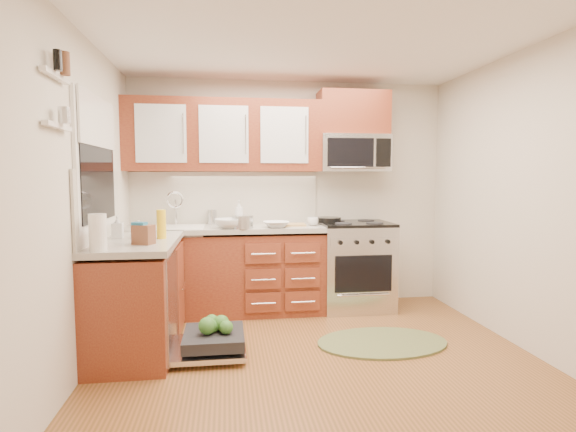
{
  "coord_description": "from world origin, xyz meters",
  "views": [
    {
      "loc": [
        -0.71,
        -3.28,
        1.44
      ],
      "look_at": [
        -0.14,
        0.85,
        1.08
      ],
      "focal_mm": 28.0,
      "sensor_mm": 36.0,
      "label": 1
    }
  ],
  "objects": [
    {
      "name": "base_cabinet_left",
      "position": [
        -1.45,
        0.52,
        0.42
      ],
      "size": [
        0.6,
        1.25,
        0.85
      ],
      "primitive_type": "cube",
      "color": "maroon",
      "rests_on": "ground"
    },
    {
      "name": "microwave",
      "position": [
        0.68,
        1.55,
        1.7
      ],
      "size": [
        0.76,
        0.38,
        0.4
      ],
      "primitive_type": null,
      "color": "silver",
      "rests_on": "ground"
    },
    {
      "name": "wall_right",
      "position": [
        1.75,
        0.0,
        1.25
      ],
      "size": [
        0.04,
        3.5,
        2.5
      ],
      "primitive_type": "cube",
      "color": "beige",
      "rests_on": "ground"
    },
    {
      "name": "bowl_b",
      "position": [
        -0.68,
        1.25,
        0.97
      ],
      "size": [
        0.37,
        0.37,
        0.1
      ],
      "primitive_type": "imported",
      "rotation": [
        0.0,
        0.0,
        -0.27
      ],
      "color": "#999999",
      "rests_on": "countertop_back"
    },
    {
      "name": "skillet",
      "position": [
        0.4,
        1.49,
        0.98
      ],
      "size": [
        0.35,
        0.35,
        0.05
      ],
      "primitive_type": "cylinder",
      "rotation": [
        0.0,
        0.0,
        -0.39
      ],
      "color": "black",
      "rests_on": "range"
    },
    {
      "name": "wall_front",
      "position": [
        0.0,
        -1.75,
        1.25
      ],
      "size": [
        3.5,
        0.04,
        2.5
      ],
      "primitive_type": "cube",
      "color": "beige",
      "rests_on": "ground"
    },
    {
      "name": "window",
      "position": [
        -1.74,
        0.5,
        1.55
      ],
      "size": [
        0.03,
        1.05,
        1.05
      ],
      "primitive_type": null,
      "color": "white",
      "rests_on": "ground"
    },
    {
      "name": "soap_bottle_a",
      "position": [
        -0.58,
        1.56,
        1.06
      ],
      "size": [
        0.11,
        0.11,
        0.26
      ],
      "primitive_type": "imported",
      "rotation": [
        0.0,
        0.0,
        0.11
      ],
      "color": "#999999",
      "rests_on": "countertop_back"
    },
    {
      "name": "soap_bottle_c",
      "position": [
        -1.45,
        0.63,
        1.0
      ],
      "size": [
        0.12,
        0.12,
        0.15
      ],
      "primitive_type": "imported",
      "rotation": [
        0.0,
        0.0,
        -0.01
      ],
      "color": "#999999",
      "rests_on": "countertop_left"
    },
    {
      "name": "backsplash_left",
      "position": [
        -1.74,
        0.52,
        1.21
      ],
      "size": [
        0.02,
        1.25,
        0.57
      ],
      "primitive_type": "cube",
      "color": "beige",
      "rests_on": "ground"
    },
    {
      "name": "wooden_box",
      "position": [
        -1.34,
        0.26,
        1.0
      ],
      "size": [
        0.18,
        0.16,
        0.15
      ],
      "primitive_type": "cube",
      "rotation": [
        0.0,
        0.0,
        -0.43
      ],
      "color": "brown",
      "rests_on": "countertop_left"
    },
    {
      "name": "cutting_board",
      "position": [
        -0.04,
        1.4,
        0.94
      ],
      "size": [
        0.32,
        0.21,
        0.02
      ],
      "primitive_type": "cube",
      "rotation": [
        0.0,
        0.0,
        -0.03
      ],
      "color": "tan",
      "rests_on": "countertop_back"
    },
    {
      "name": "blue_carton",
      "position": [
        -1.37,
        0.26,
        1.01
      ],
      "size": [
        0.12,
        0.1,
        0.17
      ],
      "primitive_type": "cube",
      "rotation": [
        0.0,
        0.0,
        -0.41
      ],
      "color": "teal",
      "rests_on": "countertop_left"
    },
    {
      "name": "cabinet_over_mw",
      "position": [
        0.68,
        1.57,
        2.13
      ],
      "size": [
        0.76,
        0.35,
        0.47
      ],
      "primitive_type": "cube",
      "color": "maroon",
      "rests_on": "ground"
    },
    {
      "name": "countertop_left",
      "position": [
        -1.44,
        0.53,
        0.9
      ],
      "size": [
        0.64,
        1.27,
        0.05
      ],
      "primitive_type": "cube",
      "color": "#A5A097",
      "rests_on": "base_cabinet_left"
    },
    {
      "name": "countertop_back",
      "position": [
        -0.72,
        1.44,
        0.9
      ],
      "size": [
        2.07,
        0.64,
        0.05
      ],
      "primitive_type": "cube",
      "color": "#A5A097",
      "rests_on": "base_cabinet_back"
    },
    {
      "name": "wall_left",
      "position": [
        -1.75,
        0.0,
        1.25
      ],
      "size": [
        0.04,
        3.5,
        2.5
      ],
      "primitive_type": "cube",
      "color": "beige",
      "rests_on": "ground"
    },
    {
      "name": "dishwasher",
      "position": [
        -0.86,
        0.3,
        0.1
      ],
      "size": [
        0.7,
        0.6,
        0.2
      ],
      "primitive_type": null,
      "color": "silver",
      "rests_on": "ground"
    },
    {
      "name": "soap_bottle_b",
      "position": [
        -1.62,
        0.63,
        1.02
      ],
      "size": [
        0.09,
        0.09,
        0.19
      ],
      "primitive_type": "imported",
      "rotation": [
        0.0,
        0.0,
        0.06
      ],
      "color": "#999999",
      "rests_on": "countertop_left"
    },
    {
      "name": "bowl_a",
      "position": [
        -0.21,
        1.25,
        0.96
      ],
      "size": [
        0.29,
        0.29,
        0.06
      ],
      "primitive_type": "imported",
      "rotation": [
        0.0,
        0.0,
        0.14
      ],
      "color": "#999999",
      "rests_on": "countertop_back"
    },
    {
      "name": "paper_towel_roll",
      "position": [
        -1.6,
        -0.02,
        1.06
      ],
      "size": [
        0.14,
        0.14,
        0.26
      ],
      "primitive_type": "cylinder",
      "rotation": [
        0.0,
        0.0,
        0.16
      ],
      "color": "white",
      "rests_on": "countertop_left"
    },
    {
      "name": "upper_cabinets",
      "position": [
        -0.73,
        1.57,
        1.88
      ],
      "size": [
        2.05,
        0.35,
        0.75
      ],
      "primitive_type": null,
      "color": "maroon",
      "rests_on": "ground"
    },
    {
      "name": "range",
      "position": [
        0.68,
        1.43,
        0.47
      ],
      "size": [
        0.76,
        0.64,
        0.95
      ],
      "primitive_type": null,
      "color": "silver",
      "rests_on": "ground"
    },
    {
      "name": "ceiling",
      "position": [
        0.0,
        0.0,
        2.5
      ],
      "size": [
        3.5,
        3.5,
        0.0
      ],
      "primitive_type": "plane",
      "rotation": [
        3.14,
        0.0,
        0.0
      ],
      "color": "white",
      "rests_on": "ground"
    },
    {
      "name": "rug",
      "position": [
        0.62,
        0.35,
        0.01
      ],
      "size": [
        1.34,
        1.14,
        0.02
      ],
      "primitive_type": null,
      "rotation": [
        0.0,
        0.0,
        -0.41
      ],
      "color": "olive",
      "rests_on": "ground"
    },
    {
      "name": "cup",
      "position": [
        0.2,
        1.37,
        0.97
      ],
      "size": [
        0.13,
        0.13,
        0.09
      ],
      "primitive_type": "imported",
      "rotation": [
        0.0,
        0.0,
        0.16
      ],
      "color": "#999999",
      "rests_on": "countertop_back"
    },
    {
      "name": "mustard_bottle",
      "position": [
        -1.25,
        0.57,
        1.05
      ],
      "size": [
        0.1,
        0.1,
        0.24
      ],
      "primitive_type": "cylinder",
      "rotation": [
        0.0,
        0.0,
        -0.36
      ],
      "color": "yellow",
      "rests_on": "countertop_left"
    },
    {
      "name": "backsplash_back",
      "position": [
        -0.73,
        1.74,
        1.21
      ],
      "size": [
        2.05,
        0.02,
        0.57
      ],
      "primitive_type": "cube",
      "color": "beige",
      "rests_on": "ground"
    },
    {
      "name": "stock_pot",
      "position": [
        -0.55,
        1.22,
        0.99
      ],
      "size": [
        0.28,
        0.28,
        0.13
      ],
      "primitive_type": "cylinder",
      "rotation": [
        0.0,
        0.0,
        0.38
      ],
      "color": "silver",
      "rests_on": "countertop_back"
    },
    {
      "name": "base_cabinet_back",
      "position": [
        -0.73,
        1.45,
        0.42
      ],
      "size": [
        2.05,
        0.6,
        0.85
      ],
      "primitive_type": "cube",
      "color": "maroon",
      "rests_on": "ground"
    },
    {
      "name": "floor",
      "position": [
        0.0,
        0.0,
        0.0
      ],
      "size": [
        3.5,
        3.5,
        0.0
      ],
      "primitive_type": "plane",
      "color": "brown",
      "rests_on": "ground"
    },
    {
      "name": "shelf_lower",
      "position": [
        -1.72,
        -0.35,
        1.75
      ],
      "size": [
        0.04,
        0.4,
        0.03
      ],
      "primitive_type": "cube",
      "color": "white",
      "rests_on": "ground"
    },
    {
      "name": "sink",
      "position": [
        -1.25,
        1.42,
        0.8
      ],
      "size": [
        0.62,
        0.5,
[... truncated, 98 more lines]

